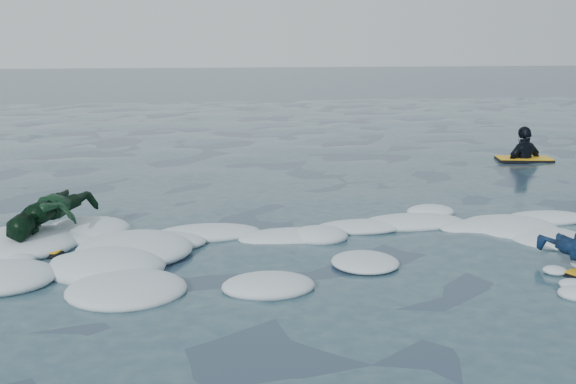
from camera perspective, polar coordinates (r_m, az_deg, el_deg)
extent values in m
plane|color=#162836|center=(6.99, 1.99, -6.63)|extent=(120.00, 120.00, 0.00)
cube|color=black|center=(8.35, -18.15, -3.93)|extent=(0.72, 1.01, 0.05)
cube|color=#F6AE14|center=(8.34, -18.16, -3.73)|extent=(0.70, 0.99, 0.02)
cube|color=#1665AC|center=(8.33, -18.17, -3.66)|extent=(0.39, 0.88, 0.01)
imported|color=#0E351A|center=(8.47, -18.07, -1.89)|extent=(1.18, 1.52, 0.52)
cube|color=black|center=(14.35, 18.15, 2.45)|extent=(1.11, 0.77, 0.05)
cube|color=#F6AE14|center=(14.34, 18.15, 2.58)|extent=(1.09, 0.75, 0.02)
imported|color=black|center=(14.37, 18.11, 1.95)|extent=(0.96, 0.62, 1.52)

